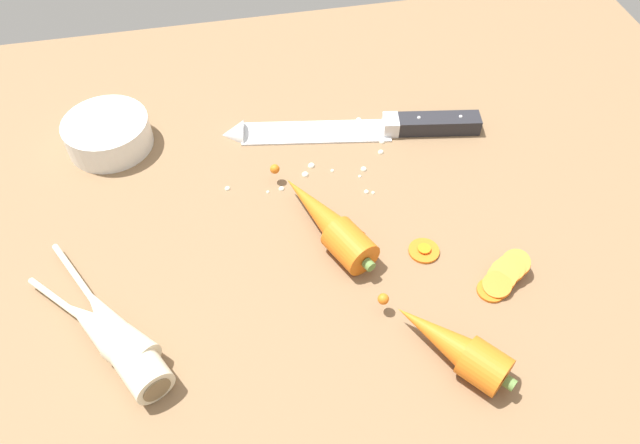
% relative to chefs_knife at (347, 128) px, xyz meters
% --- Properties ---
extents(ground_plane, '(1.20, 0.90, 0.04)m').
position_rel_chefs_knife_xyz_m(ground_plane, '(-0.07, -0.14, -0.03)').
color(ground_plane, brown).
extents(chefs_knife, '(0.35, 0.09, 0.04)m').
position_rel_chefs_knife_xyz_m(chefs_knife, '(0.00, 0.00, 0.00)').
color(chefs_knife, silver).
rests_on(chefs_knife, ground_plane).
extents(whole_carrot, '(0.10, 0.18, 0.04)m').
position_rel_chefs_knife_xyz_m(whole_carrot, '(-0.06, -0.17, 0.01)').
color(whole_carrot, orange).
rests_on(whole_carrot, ground_plane).
extents(whole_carrot_second, '(0.11, 0.13, 0.04)m').
position_rel_chefs_knife_xyz_m(whole_carrot_second, '(0.02, -0.35, 0.01)').
color(whole_carrot_second, orange).
rests_on(whole_carrot_second, ground_plane).
extents(parsnip_front, '(0.13, 0.21, 0.04)m').
position_rel_chefs_knife_xyz_m(parsnip_front, '(-0.30, -0.27, 0.01)').
color(parsnip_front, beige).
rests_on(parsnip_front, ground_plane).
extents(parsnip_mid_left, '(0.14, 0.14, 0.04)m').
position_rel_chefs_knife_xyz_m(parsnip_mid_left, '(-0.31, -0.26, 0.01)').
color(parsnip_mid_left, beige).
rests_on(parsnip_mid_left, ground_plane).
extents(carrot_slice_stack, '(0.07, 0.05, 0.03)m').
position_rel_chefs_knife_xyz_m(carrot_slice_stack, '(0.11, -0.27, 0.00)').
color(carrot_slice_stack, orange).
rests_on(carrot_slice_stack, ground_plane).
extents(carrot_slice_stray_near, '(0.04, 0.04, 0.01)m').
position_rel_chefs_knife_xyz_m(carrot_slice_stray_near, '(0.04, -0.22, -0.00)').
color(carrot_slice_stray_near, orange).
rests_on(carrot_slice_stray_near, ground_plane).
extents(prep_bowl, '(0.11, 0.11, 0.04)m').
position_rel_chefs_knife_xyz_m(prep_bowl, '(-0.31, 0.04, 0.01)').
color(prep_bowl, white).
rests_on(prep_bowl, ground_plane).
extents(mince_crumbs, '(0.22, 0.14, 0.01)m').
position_rel_chefs_knife_xyz_m(mince_crumbs, '(-0.03, -0.04, -0.00)').
color(mince_crumbs, silver).
rests_on(mince_crumbs, ground_plane).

